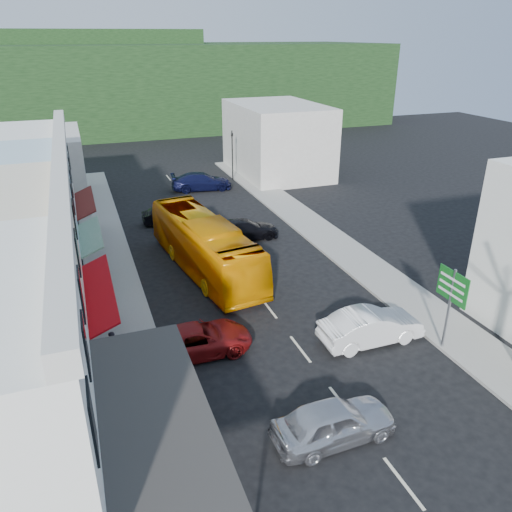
{
  "coord_description": "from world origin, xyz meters",
  "views": [
    {
      "loc": [
        -8.52,
        -17.43,
        13.32
      ],
      "look_at": [
        0.0,
        6.0,
        2.2
      ],
      "focal_mm": 35.0,
      "sensor_mm": 36.0,
      "label": 1
    }
  ],
  "objects_px": {
    "car_red": "(197,340)",
    "pedestrian_left": "(113,345)",
    "bus": "(205,247)",
    "traffic_signal": "(232,156)",
    "car_white": "(371,329)",
    "direction_sign": "(448,311)",
    "car_silver": "(334,423)"
  },
  "relations": [
    {
      "from": "car_silver",
      "to": "traffic_signal",
      "type": "xyz_separation_m",
      "value": [
        7.13,
        34.46,
        1.72
      ]
    },
    {
      "from": "car_red",
      "to": "car_silver",
      "type": "bearing_deg",
      "value": -154.14
    },
    {
      "from": "car_white",
      "to": "traffic_signal",
      "type": "xyz_separation_m",
      "value": [
        2.55,
        29.52,
        1.72
      ]
    },
    {
      "from": "car_white",
      "to": "car_red",
      "type": "relative_size",
      "value": 0.96
    },
    {
      "from": "car_white",
      "to": "direction_sign",
      "type": "distance_m",
      "value": 3.54
    },
    {
      "from": "car_red",
      "to": "car_white",
      "type": "bearing_deg",
      "value": -103.27
    },
    {
      "from": "direction_sign",
      "to": "car_red",
      "type": "bearing_deg",
      "value": 160.99
    },
    {
      "from": "car_silver",
      "to": "traffic_signal",
      "type": "height_order",
      "value": "traffic_signal"
    },
    {
      "from": "car_silver",
      "to": "car_red",
      "type": "height_order",
      "value": "same"
    },
    {
      "from": "car_white",
      "to": "pedestrian_left",
      "type": "distance_m",
      "value": 11.7
    },
    {
      "from": "car_red",
      "to": "direction_sign",
      "type": "distance_m",
      "value": 11.33
    },
    {
      "from": "bus",
      "to": "car_white",
      "type": "relative_size",
      "value": 2.64
    },
    {
      "from": "car_silver",
      "to": "car_red",
      "type": "distance_m",
      "value": 7.57
    },
    {
      "from": "bus",
      "to": "car_white",
      "type": "height_order",
      "value": "bus"
    },
    {
      "from": "bus",
      "to": "traffic_signal",
      "type": "height_order",
      "value": "traffic_signal"
    },
    {
      "from": "pedestrian_left",
      "to": "direction_sign",
      "type": "bearing_deg",
      "value": -128.8
    },
    {
      "from": "car_silver",
      "to": "direction_sign",
      "type": "bearing_deg",
      "value": -68.14
    },
    {
      "from": "bus",
      "to": "direction_sign",
      "type": "relative_size",
      "value": 2.86
    },
    {
      "from": "car_white",
      "to": "car_silver",
      "type": "bearing_deg",
      "value": 136.95
    },
    {
      "from": "car_red",
      "to": "pedestrian_left",
      "type": "relative_size",
      "value": 2.71
    },
    {
      "from": "bus",
      "to": "traffic_signal",
      "type": "bearing_deg",
      "value": 59.88
    },
    {
      "from": "direction_sign",
      "to": "traffic_signal",
      "type": "distance_m",
      "value": 31.19
    },
    {
      "from": "pedestrian_left",
      "to": "direction_sign",
      "type": "distance_m",
      "value": 14.86
    },
    {
      "from": "pedestrian_left",
      "to": "traffic_signal",
      "type": "relative_size",
      "value": 0.35
    },
    {
      "from": "pedestrian_left",
      "to": "car_silver",
      "type": "bearing_deg",
      "value": -159.7
    },
    {
      "from": "car_white",
      "to": "pedestrian_left",
      "type": "relative_size",
      "value": 2.59
    },
    {
      "from": "car_red",
      "to": "traffic_signal",
      "type": "height_order",
      "value": "traffic_signal"
    },
    {
      "from": "car_red",
      "to": "direction_sign",
      "type": "relative_size",
      "value": 1.13
    },
    {
      "from": "car_white",
      "to": "direction_sign",
      "type": "xyz_separation_m",
      "value": [
        2.82,
        -1.67,
        1.33
      ]
    },
    {
      "from": "car_red",
      "to": "direction_sign",
      "type": "xyz_separation_m",
      "value": [
        10.68,
        -3.55,
        1.33
      ]
    },
    {
      "from": "direction_sign",
      "to": "car_silver",
      "type": "bearing_deg",
      "value": -156.74
    },
    {
      "from": "car_red",
      "to": "traffic_signal",
      "type": "bearing_deg",
      "value": -20.43
    }
  ]
}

